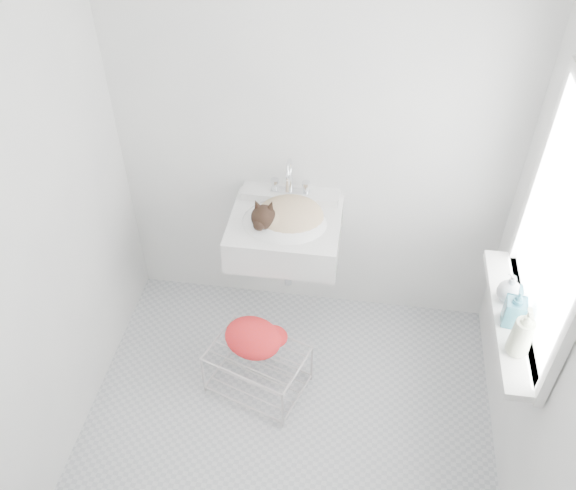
# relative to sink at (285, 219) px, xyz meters

# --- Properties ---
(floor) EXTENTS (2.20, 2.00, 0.02)m
(floor) POSITION_rel_sink_xyz_m (0.12, -0.74, -0.85)
(floor) COLOR #B8BABD
(floor) RESTS_ON ground
(back_wall) EXTENTS (2.20, 0.02, 2.50)m
(back_wall) POSITION_rel_sink_xyz_m (0.12, 0.26, 0.40)
(back_wall) COLOR white
(back_wall) RESTS_ON ground
(right_wall) EXTENTS (0.02, 2.00, 2.50)m
(right_wall) POSITION_rel_sink_xyz_m (1.22, -0.74, 0.40)
(right_wall) COLOR white
(right_wall) RESTS_ON ground
(left_wall) EXTENTS (0.02, 2.00, 2.50)m
(left_wall) POSITION_rel_sink_xyz_m (-0.98, -0.74, 0.40)
(left_wall) COLOR white
(left_wall) RESTS_ON ground
(window_glass) EXTENTS (0.01, 0.80, 1.00)m
(window_glass) POSITION_rel_sink_xyz_m (1.20, -0.54, 0.50)
(window_glass) COLOR white
(window_glass) RESTS_ON right_wall
(window_frame) EXTENTS (0.04, 0.90, 1.10)m
(window_frame) POSITION_rel_sink_xyz_m (1.19, -0.54, 0.50)
(window_frame) COLOR white
(window_frame) RESTS_ON right_wall
(windowsill) EXTENTS (0.16, 0.88, 0.04)m
(windowsill) POSITION_rel_sink_xyz_m (1.13, -0.54, -0.02)
(windowsill) COLOR white
(windowsill) RESTS_ON right_wall
(sink) EXTENTS (0.60, 0.52, 0.24)m
(sink) POSITION_rel_sink_xyz_m (0.00, 0.00, 0.00)
(sink) COLOR white
(sink) RESTS_ON back_wall
(faucet) EXTENTS (0.22, 0.15, 0.22)m
(faucet) POSITION_rel_sink_xyz_m (0.00, 0.18, 0.14)
(faucet) COLOR silver
(faucet) RESTS_ON sink
(cat) EXTENTS (0.44, 0.38, 0.25)m
(cat) POSITION_rel_sink_xyz_m (0.01, -0.02, 0.04)
(cat) COLOR tan
(cat) RESTS_ON sink
(wire_rack) EXTENTS (0.59, 0.50, 0.30)m
(wire_rack) POSITION_rel_sink_xyz_m (-0.08, -0.49, -0.70)
(wire_rack) COLOR #BEBABA
(wire_rack) RESTS_ON floor
(towel) EXTENTS (0.40, 0.36, 0.14)m
(towel) POSITION_rel_sink_xyz_m (-0.11, -0.45, -0.52)
(towel) COLOR red
(towel) RESTS_ON wire_rack
(bottle_a) EXTENTS (0.09, 0.09, 0.22)m
(bottle_a) POSITION_rel_sink_xyz_m (1.12, -0.75, 0.00)
(bottle_a) COLOR #E8F3CD
(bottle_a) RESTS_ON windowsill
(bottle_b) EXTENTS (0.10, 0.10, 0.20)m
(bottle_b) POSITION_rel_sink_xyz_m (1.12, -0.58, 0.00)
(bottle_b) COLOR #275F70
(bottle_b) RESTS_ON windowsill
(bottle_c) EXTENTS (0.16, 0.16, 0.15)m
(bottle_c) POSITION_rel_sink_xyz_m (1.12, -0.44, 0.00)
(bottle_c) COLOR silver
(bottle_c) RESTS_ON windowsill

